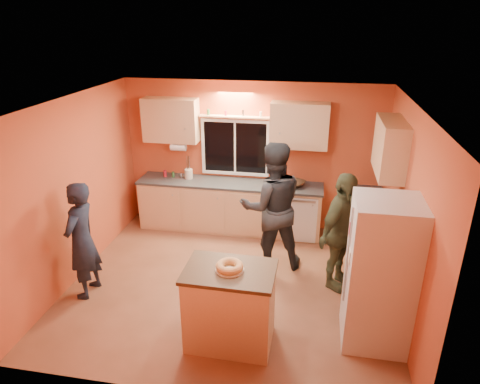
% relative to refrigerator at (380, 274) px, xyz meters
% --- Properties ---
extents(ground, '(4.50, 4.50, 0.00)m').
position_rel_refrigerator_xyz_m(ground, '(-1.89, 0.80, -0.90)').
color(ground, brown).
rests_on(ground, ground).
extents(room_shell, '(4.54, 4.04, 2.61)m').
position_rel_refrigerator_xyz_m(room_shell, '(-1.77, 1.21, 0.72)').
color(room_shell, '#B14C2D').
rests_on(room_shell, ground).
extents(back_counter, '(4.23, 0.62, 0.90)m').
position_rel_refrigerator_xyz_m(back_counter, '(-1.88, 2.50, -0.45)').
color(back_counter, tan).
rests_on(back_counter, ground).
extents(right_counter, '(0.62, 1.84, 0.90)m').
position_rel_refrigerator_xyz_m(right_counter, '(0.06, 1.30, -0.45)').
color(right_counter, tan).
rests_on(right_counter, ground).
extents(refrigerator, '(0.72, 0.70, 1.80)m').
position_rel_refrigerator_xyz_m(refrigerator, '(0.00, 0.00, 0.00)').
color(refrigerator, silver).
rests_on(refrigerator, ground).
extents(island, '(1.03, 0.71, 0.99)m').
position_rel_refrigerator_xyz_m(island, '(-1.66, -0.34, -0.40)').
color(island, tan).
rests_on(island, ground).
extents(bundt_pastry, '(0.31, 0.31, 0.09)m').
position_rel_refrigerator_xyz_m(bundt_pastry, '(-1.66, -0.34, 0.13)').
color(bundt_pastry, tan).
rests_on(bundt_pastry, island).
extents(person_left, '(0.40, 0.61, 1.64)m').
position_rel_refrigerator_xyz_m(person_left, '(-3.79, 0.25, -0.08)').
color(person_left, black).
rests_on(person_left, ground).
extents(person_center, '(1.14, 1.00, 1.97)m').
position_rel_refrigerator_xyz_m(person_center, '(-1.38, 1.42, 0.09)').
color(person_center, black).
rests_on(person_center, ground).
extents(person_right, '(0.87, 1.07, 1.70)m').
position_rel_refrigerator_xyz_m(person_right, '(-0.39, 1.04, -0.05)').
color(person_right, '#383C26').
rests_on(person_right, ground).
extents(mixing_bowl, '(0.47, 0.47, 0.09)m').
position_rel_refrigerator_xyz_m(mixing_bowl, '(-1.12, 2.53, 0.04)').
color(mixing_bowl, black).
rests_on(mixing_bowl, back_counter).
extents(utensil_crock, '(0.14, 0.14, 0.17)m').
position_rel_refrigerator_xyz_m(utensil_crock, '(-2.99, 2.57, 0.09)').
color(utensil_crock, beige).
rests_on(utensil_crock, back_counter).
extents(potted_plant, '(0.29, 0.26, 0.30)m').
position_rel_refrigerator_xyz_m(potted_plant, '(0.07, 1.36, 0.15)').
color(potted_plant, gray).
rests_on(potted_plant, right_counter).
extents(red_box, '(0.18, 0.15, 0.07)m').
position_rel_refrigerator_xyz_m(red_box, '(0.08, 2.10, 0.04)').
color(red_box, '#A91A2B').
rests_on(red_box, right_counter).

